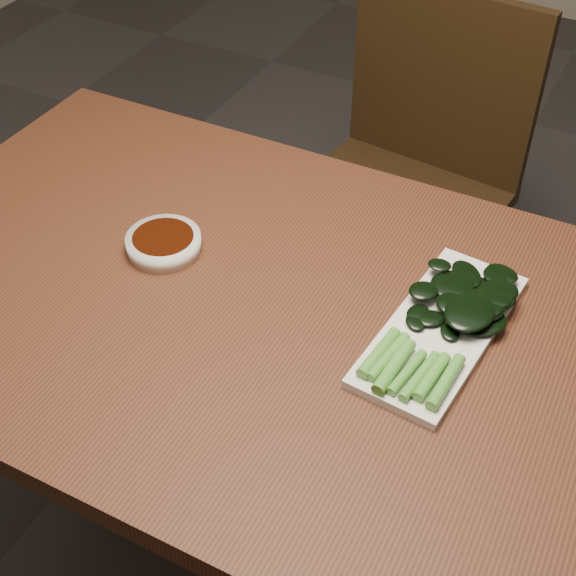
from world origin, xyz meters
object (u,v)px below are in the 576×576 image
(sauce_bowl, at_px, (164,243))
(chair_far, at_px, (408,174))
(serving_plate, at_px, (441,330))
(gai_lan, at_px, (459,316))
(table, at_px, (292,345))

(sauce_bowl, bearing_deg, chair_far, 78.08)
(serving_plate, relative_size, gai_lan, 1.07)
(serving_plate, xyz_separation_m, gai_lan, (0.02, 0.02, 0.02))
(serving_plate, bearing_deg, gai_lan, 43.76)
(table, distance_m, serving_plate, 0.23)
(chair_far, xyz_separation_m, gai_lan, (0.32, -0.71, 0.29))
(chair_far, relative_size, serving_plate, 2.60)
(sauce_bowl, xyz_separation_m, serving_plate, (0.46, 0.02, -0.01))
(table, relative_size, gai_lan, 4.36)
(table, bearing_deg, gai_lan, 18.33)
(sauce_bowl, bearing_deg, serving_plate, 3.08)
(chair_far, bearing_deg, serving_plate, -61.14)
(table, relative_size, serving_plate, 4.09)
(table, height_order, serving_plate, serving_plate)
(table, distance_m, sauce_bowl, 0.26)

